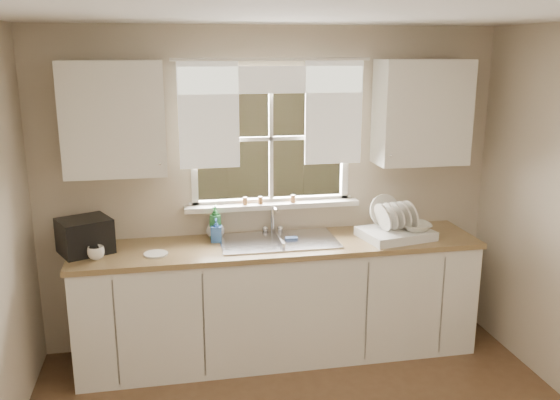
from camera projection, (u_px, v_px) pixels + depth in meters
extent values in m
cube|color=beige|center=(272.00, 270.00, 4.84)|extent=(3.60, 0.02, 1.15)
cube|color=beige|center=(271.00, 49.00, 4.41)|extent=(3.60, 0.02, 0.35)
cube|color=beige|center=(111.00, 143.00, 4.35)|extent=(1.20, 0.02, 1.00)
cube|color=beige|center=(417.00, 135.00, 4.79)|extent=(1.20, 0.02, 1.00)
cube|color=silver|center=(356.00, 5.00, 2.46)|extent=(3.60, 4.00, 0.02)
cube|color=white|center=(271.00, 201.00, 4.71)|extent=(1.30, 0.06, 0.05)
cube|color=white|center=(271.00, 73.00, 4.47)|extent=(1.30, 0.06, 0.05)
cube|color=white|center=(193.00, 141.00, 4.48)|extent=(0.05, 0.06, 1.05)
cube|color=white|center=(345.00, 136.00, 4.70)|extent=(0.05, 0.06, 1.05)
cube|color=white|center=(271.00, 139.00, 4.59)|extent=(0.03, 0.04, 1.00)
cube|color=white|center=(271.00, 139.00, 4.59)|extent=(1.20, 0.04, 0.03)
cube|color=white|center=(273.00, 205.00, 4.66)|extent=(1.38, 0.14, 0.04)
cylinder|color=white|center=(273.00, 59.00, 4.37)|extent=(1.50, 0.02, 0.02)
cube|color=white|center=(209.00, 115.00, 4.39)|extent=(0.45, 0.02, 0.80)
cube|color=white|center=(334.00, 112.00, 4.56)|extent=(0.45, 0.02, 0.80)
cube|color=white|center=(272.00, 80.00, 4.41)|extent=(1.40, 0.02, 0.20)
cube|color=white|center=(279.00, 301.00, 4.57)|extent=(3.00, 0.62, 0.87)
cube|color=olive|center=(279.00, 245.00, 4.45)|extent=(3.04, 0.65, 0.04)
cube|color=white|center=(114.00, 119.00, 4.14)|extent=(0.70, 0.33, 0.80)
cube|color=white|center=(422.00, 112.00, 4.57)|extent=(0.70, 0.33, 0.80)
cube|color=beige|center=(377.00, 205.00, 4.86)|extent=(0.08, 0.01, 0.12)
cylinder|color=brown|center=(293.00, 199.00, 4.66)|extent=(0.04, 0.04, 0.06)
cylinder|color=brown|center=(260.00, 200.00, 4.61)|extent=(0.04, 0.04, 0.06)
cylinder|color=brown|center=(245.00, 201.00, 4.59)|extent=(0.04, 0.04, 0.06)
cube|color=#335421|center=(218.00, 196.00, 9.74)|extent=(20.00, 10.00, 0.02)
cube|color=olive|center=(230.00, 163.00, 7.61)|extent=(8.00, 0.10, 1.80)
cube|color=maroon|center=(142.00, 119.00, 10.67)|extent=(3.00, 3.00, 2.20)
cube|color=black|center=(138.00, 48.00, 10.36)|extent=(3.20, 3.20, 0.30)
cylinder|color=#423021|center=(289.00, 91.00, 10.55)|extent=(0.36, 0.36, 3.20)
cube|color=#B7B7BC|center=(278.00, 252.00, 4.50)|extent=(0.84, 0.46, 0.18)
cube|color=#B7B7BC|center=(278.00, 241.00, 4.48)|extent=(0.88, 0.50, 0.01)
cube|color=#B7B7BC|center=(278.00, 244.00, 4.48)|extent=(0.02, 0.41, 0.14)
cylinder|color=silver|center=(273.00, 219.00, 4.69)|extent=(0.03, 0.03, 0.22)
cylinder|color=silver|center=(274.00, 208.00, 4.59)|extent=(0.02, 0.18, 0.02)
sphere|color=silver|center=(265.00, 229.00, 4.70)|extent=(0.05, 0.05, 0.05)
sphere|color=silver|center=(280.00, 228.00, 4.72)|extent=(0.05, 0.05, 0.05)
cube|color=white|center=(396.00, 234.00, 4.56)|extent=(0.58, 0.48, 0.07)
cylinder|color=white|center=(385.00, 211.00, 4.62)|extent=(0.27, 0.12, 0.25)
cylinder|color=white|center=(383.00, 217.00, 4.48)|extent=(0.11, 0.23, 0.22)
cylinder|color=white|center=(390.00, 216.00, 4.50)|extent=(0.11, 0.23, 0.22)
cylinder|color=white|center=(396.00, 216.00, 4.52)|extent=(0.11, 0.23, 0.22)
cylinder|color=white|center=(403.00, 215.00, 4.54)|extent=(0.11, 0.23, 0.22)
cylinder|color=white|center=(410.00, 214.00, 4.57)|extent=(0.11, 0.23, 0.22)
imported|color=white|center=(416.00, 227.00, 4.52)|extent=(0.24, 0.24, 0.06)
imported|color=#297E3D|center=(215.00, 222.00, 4.51)|extent=(0.14, 0.14, 0.26)
imported|color=#3265BD|center=(216.00, 230.00, 4.45)|extent=(0.09, 0.09, 0.18)
imported|color=beige|center=(215.00, 227.00, 4.54)|extent=(0.18, 0.18, 0.18)
cylinder|color=white|center=(156.00, 254.00, 4.19)|extent=(0.17, 0.17, 0.01)
imported|color=white|center=(96.00, 253.00, 4.09)|extent=(0.13, 0.13, 0.09)
cube|color=black|center=(85.00, 236.00, 4.21)|extent=(0.43, 0.41, 0.25)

